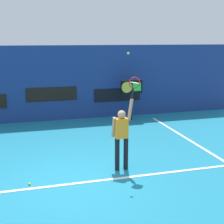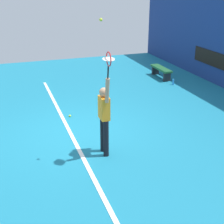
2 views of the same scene
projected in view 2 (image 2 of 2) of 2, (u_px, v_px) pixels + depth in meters
ground_plane at (78, 132)px, 8.96m from camera, size 18.00×18.00×0.00m
sponsor_banner_portside at (210, 58)px, 13.13m from camera, size 2.20×0.03×0.60m
court_baseline at (70, 133)px, 8.89m from camera, size 10.00×0.10×0.01m
tennis_player at (104, 115)px, 7.48m from camera, size 0.57×0.31×1.99m
tennis_racket at (109, 61)px, 6.66m from camera, size 0.36×0.27×0.62m
tennis_ball at (101, 20)px, 6.50m from camera, size 0.07×0.07×0.07m
court_bench at (161, 70)px, 13.83m from camera, size 1.40×0.36×0.45m
water_bottle at (173, 82)px, 12.96m from camera, size 0.07×0.07×0.24m
spare_ball at (70, 116)px, 9.94m from camera, size 0.07×0.07×0.07m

